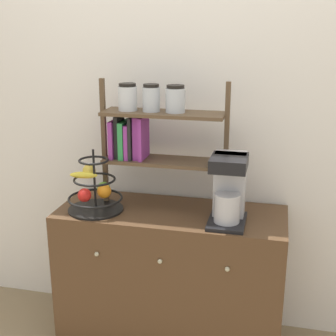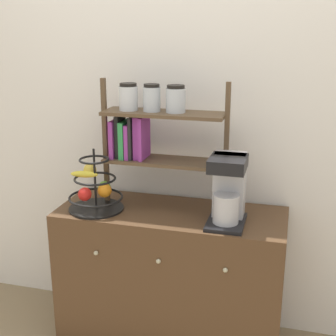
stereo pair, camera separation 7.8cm
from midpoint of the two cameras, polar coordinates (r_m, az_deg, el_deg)
name	(u,v)px [view 1 (the left image)]	position (r m, az deg, el deg)	size (l,w,h in m)	color
wall_back	(182,107)	(2.63, 0.91, 7.46)	(7.00, 0.05, 2.60)	silver
sideboard	(171,276)	(2.68, -0.52, -13.07)	(1.22, 0.49, 0.78)	#4C331E
coffee_maker	(229,188)	(2.34, 6.48, -2.43)	(0.18, 0.26, 0.35)	black
fruit_stand	(95,190)	(2.53, -9.78, -2.71)	(0.30, 0.30, 0.34)	black
shelf_hutch	(148,128)	(2.46, -3.36, 4.91)	(0.68, 0.20, 0.69)	brown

